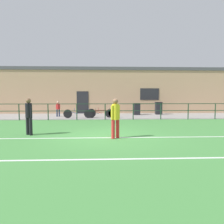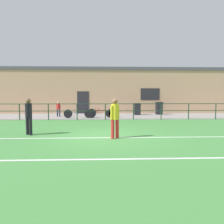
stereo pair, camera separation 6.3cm
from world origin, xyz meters
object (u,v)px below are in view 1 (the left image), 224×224
Objects in this scene: bicycle_parked_0 at (78,114)px; player_striker at (115,116)px; trash_bin_0 at (137,109)px; player_goalkeeper at (29,114)px; bicycle_parked_1 at (99,113)px; trash_bin_1 at (159,108)px; spectator_child at (58,108)px; bicycle_parked_2 at (102,113)px.

player_striker is at bearing -72.22° from bicycle_parked_0.
player_striker reaches higher than trash_bin_0.
bicycle_parked_1 is (2.91, 6.75, -0.56)m from player_goalkeeper.
player_goalkeeper reaches higher than trash_bin_0.
trash_bin_0 is at bearing -168.81° from trash_bin_1.
bicycle_parked_1 is at bearing 170.38° from spectator_child.
bicycle_parked_0 is 0.98× the size of bicycle_parked_1.
bicycle_parked_1 is 5.90m from trash_bin_1.
spectator_child is at bearing -169.96° from trash_bin_0.
trash_bin_0 is at bearing -140.90° from player_striker.
trash_bin_0 is (4.86, 2.35, 0.18)m from bicycle_parked_0.
player_goalkeeper reaches higher than bicycle_parked_2.
bicycle_parked_2 is at bearing 171.46° from spectator_child.
bicycle_parked_2 is 2.10× the size of trash_bin_1.
trash_bin_0 reaches higher than bicycle_parked_0.
trash_bin_0 is (2.49, 9.75, -0.37)m from player_striker.
player_goalkeeper is at bearing -49.54° from player_striker.
player_striker is at bearing -85.79° from bicycle_parked_2.
bicycle_parked_1 is at bearing -120.54° from player_striker.
bicycle_parked_1 is 0.96× the size of bicycle_parked_2.
trash_bin_1 is (8.23, 9.29, -0.33)m from player_goalkeeper.
player_striker is at bearing -104.32° from trash_bin_0.
bicycle_parked_1 is 2.19× the size of trash_bin_0.
bicycle_parked_2 is 3.73m from trash_bin_0.
trash_bin_0 is at bearing -163.15° from spectator_child.
bicycle_parked_0 is 1.98× the size of trash_bin_1.
bicycle_parked_0 is at bearing 152.44° from spectator_child.
spectator_child is 1.21× the size of trash_bin_0.
bicycle_parked_0 is at bearing -154.19° from trash_bin_0.
trash_bin_1 is at bearing -162.88° from spectator_child.
bicycle_parked_1 is (3.30, -0.97, -0.37)m from spectator_child.
bicycle_parked_2 is (-0.56, 7.61, -0.53)m from player_striker.
player_striker is 0.69× the size of bicycle_parked_2.
trash_bin_1 is at bearing 21.79° from bicycle_parked_0.
bicycle_parked_0 is 2.15× the size of trash_bin_0.
bicycle_parked_0 is (1.73, -1.18, -0.37)m from spectator_child.
spectator_child reaches higher than trash_bin_1.
player_striker is 10.07m from trash_bin_0.
spectator_child is 0.55× the size of bicycle_parked_1.
bicycle_parked_1 is at bearing -146.99° from trash_bin_0.
player_goalkeeper reaches higher than player_striker.
trash_bin_1 reaches higher than bicycle_parked_0.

